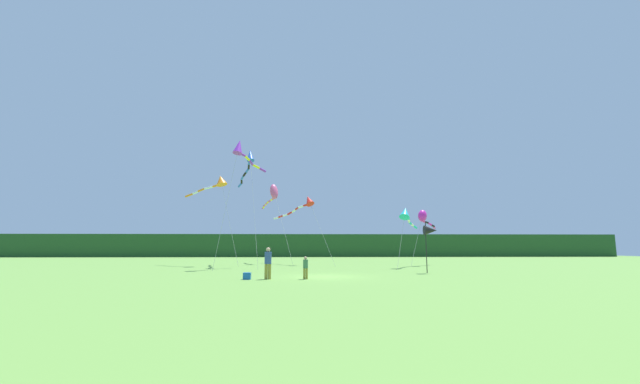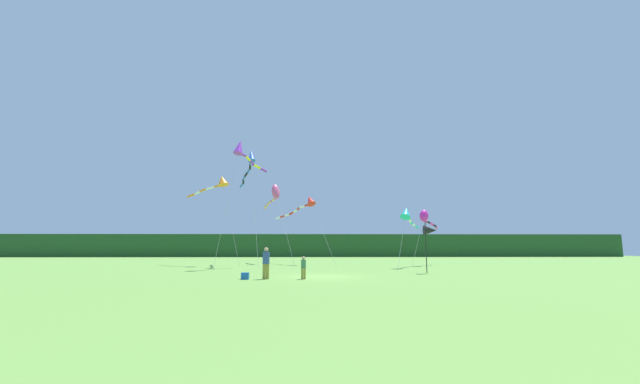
% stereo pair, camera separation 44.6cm
% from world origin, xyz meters
% --- Properties ---
extents(ground_plane, '(120.00, 120.00, 0.00)m').
position_xyz_m(ground_plane, '(0.00, 0.00, 0.00)').
color(ground_plane, '#6B9E42').
extents(distant_treeline, '(108.00, 2.97, 3.89)m').
position_xyz_m(distant_treeline, '(0.00, 45.00, 1.95)').
color(distant_treeline, '#234C23').
rests_on(distant_treeline, ground).
extents(person_adult, '(0.39, 0.39, 1.77)m').
position_xyz_m(person_adult, '(-3.26, -1.84, 0.99)').
color(person_adult, olive).
rests_on(person_adult, ground).
extents(person_child, '(0.28, 0.28, 1.27)m').
position_xyz_m(person_child, '(-1.13, -1.90, 0.71)').
color(person_child, olive).
rests_on(person_child, ground).
extents(cooler_box, '(0.42, 0.38, 0.38)m').
position_xyz_m(cooler_box, '(-4.40, -1.95, 0.19)').
color(cooler_box, '#1959B2').
rests_on(cooler_box, ground).
extents(banner_flag_pole, '(0.90, 0.70, 3.58)m').
position_xyz_m(banner_flag_pole, '(7.63, 2.85, 2.90)').
color(banner_flag_pole, black).
rests_on(banner_flag_pole, ground).
extents(kite_purple, '(3.26, 6.55, 11.01)m').
position_xyz_m(kite_purple, '(-6.73, 8.88, 10.11)').
color(kite_purple, '#B2B2B2').
rests_on(kite_purple, ground).
extents(kite_red, '(6.39, 8.16, 7.18)m').
position_xyz_m(kite_red, '(-1.22, 16.10, 6.26)').
color(kite_red, '#B2B2B2').
rests_on(kite_red, ground).
extents(kite_blue, '(3.54, 10.21, 11.13)m').
position_xyz_m(kite_blue, '(-6.63, 12.99, 10.01)').
color(kite_blue, '#B2B2B2').
rests_on(kite_blue, ground).
extents(kite_orange, '(6.52, 4.70, 8.88)m').
position_xyz_m(kite_orange, '(-9.77, 14.15, 8.12)').
color(kite_orange, '#B2B2B2').
rests_on(kite_orange, ground).
extents(kite_rainbow, '(4.00, 8.45, 8.69)m').
position_xyz_m(kite_rainbow, '(-4.64, 18.20, 7.57)').
color(kite_rainbow, '#B2B2B2').
rests_on(kite_rainbow, ground).
extents(kite_magenta, '(3.99, 4.84, 5.49)m').
position_xyz_m(kite_magenta, '(10.38, 13.35, 4.67)').
color(kite_magenta, '#B2B2B2').
rests_on(kite_magenta, ground).
extents(kite_cyan, '(3.50, 6.20, 5.44)m').
position_xyz_m(kite_cyan, '(7.71, 9.67, 4.63)').
color(kite_cyan, '#B2B2B2').
rests_on(kite_cyan, ground).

